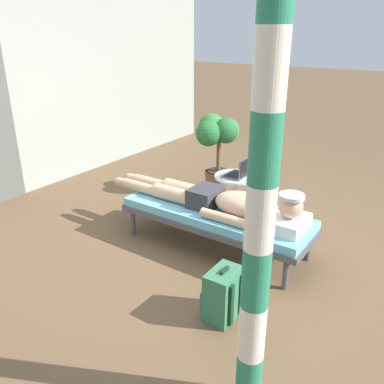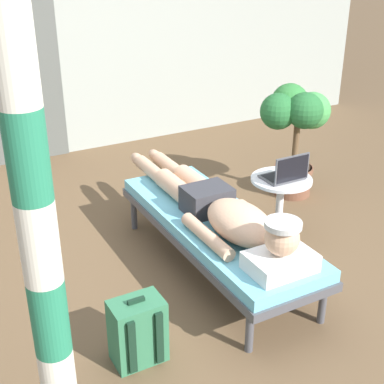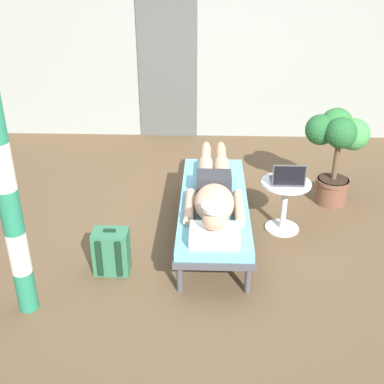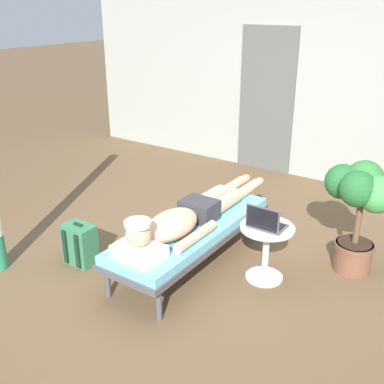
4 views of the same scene
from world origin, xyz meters
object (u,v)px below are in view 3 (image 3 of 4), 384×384
(person_reclining, at_px, (214,192))
(lounge_chair, at_px, (214,205))
(laptop, at_px, (288,179))
(backpack, at_px, (112,252))
(side_table, at_px, (285,197))
(porch_post, at_px, (2,167))
(potted_plant, at_px, (337,143))

(person_reclining, bearing_deg, lounge_chair, 90.00)
(laptop, bearing_deg, backpack, -155.73)
(person_reclining, xyz_separation_m, side_table, (0.69, 0.24, -0.16))
(lounge_chair, relative_size, porch_post, 0.79)
(lounge_chair, xyz_separation_m, side_table, (0.69, 0.16, 0.01))
(side_table, bearing_deg, backpack, -154.19)
(side_table, height_order, potted_plant, potted_plant)
(lounge_chair, relative_size, laptop, 6.15)
(backpack, relative_size, potted_plant, 0.41)
(laptop, distance_m, potted_plant, 0.89)
(laptop, distance_m, backpack, 1.76)
(backpack, bearing_deg, porch_post, -138.46)
(backpack, xyz_separation_m, potted_plant, (2.16, 1.36, 0.50))
(person_reclining, xyz_separation_m, backpack, (-0.88, -0.52, -0.32))
(lounge_chair, bearing_deg, person_reclining, -90.00)
(side_table, distance_m, laptop, 0.23)
(laptop, bearing_deg, side_table, 90.00)
(lounge_chair, xyz_separation_m, backpack, (-0.88, -0.60, -0.15))
(potted_plant, bearing_deg, backpack, -147.92)
(person_reclining, height_order, side_table, person_reclining)
(person_reclining, relative_size, side_table, 4.15)
(lounge_chair, bearing_deg, side_table, 13.16)
(laptop, bearing_deg, potted_plant, 47.50)
(potted_plant, xyz_separation_m, porch_post, (-2.73, -1.86, 0.51))
(lounge_chair, relative_size, potted_plant, 1.83)
(lounge_chair, height_order, potted_plant, potted_plant)
(person_reclining, xyz_separation_m, porch_post, (-1.45, -1.03, 0.69))
(lounge_chair, xyz_separation_m, potted_plant, (1.29, 0.76, 0.35))
(backpack, bearing_deg, person_reclining, 30.88)
(lounge_chair, relative_size, person_reclining, 0.88)
(backpack, bearing_deg, potted_plant, 32.08)
(porch_post, bearing_deg, laptop, 29.55)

